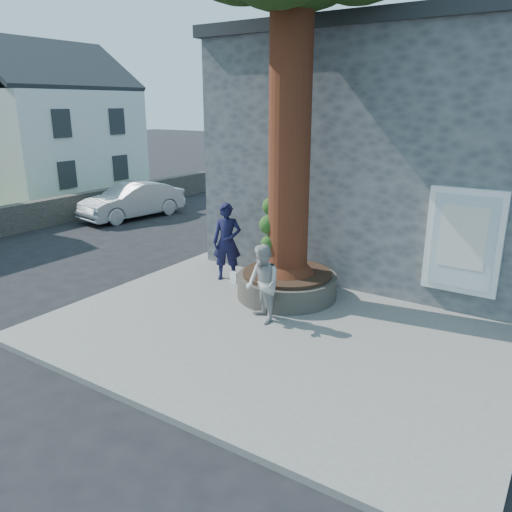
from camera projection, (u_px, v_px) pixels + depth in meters
The scene contains 15 objects.
ground at pixel (206, 323), 10.49m from camera, with size 120.00×120.00×0.00m, color black.
pavement at pixel (292, 320), 10.49m from camera, with size 9.00×8.00×0.12m, color slate.
yellow_line at pixel (138, 282), 12.89m from camera, with size 0.10×30.00×0.01m, color yellow.
stone_shop at pixel (433, 150), 14.01m from camera, with size 10.30×8.30×6.30m.
planter at pixel (287, 284), 11.55m from camera, with size 2.30×2.30×0.60m.
low_wall at pixel (7, 220), 17.45m from camera, with size 0.45×22.00×1.00m, color black.
cottage_far at pixel (43, 117), 24.43m from camera, with size 7.30×7.40×8.75m.
man at pixel (227, 242), 12.49m from camera, with size 0.72×0.47×1.96m, color black.
woman at pixel (263, 284), 10.08m from camera, with size 0.78×0.61×1.61m, color #A9A6A2.
shopping_bag at pixel (234, 277), 12.48m from camera, with size 0.20×0.12×0.28m, color white.
car_silver at pixel (132, 201), 19.95m from camera, with size 1.48×4.26×1.40m, color #9FA2A6.
plant_a at pixel (275, 250), 12.54m from camera, with size 0.18×0.12×0.34m, color gray.
plant_b at pixel (301, 260), 11.67m from camera, with size 0.21×0.20×0.38m, color gray.
plant_c at pixel (261, 275), 10.83m from camera, with size 0.16×0.16×0.29m, color gray.
plant_d at pixel (266, 256), 12.17m from camera, with size 0.25×0.23×0.28m, color gray.
Camera 1 is at (6.15, -7.47, 4.42)m, focal length 35.00 mm.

